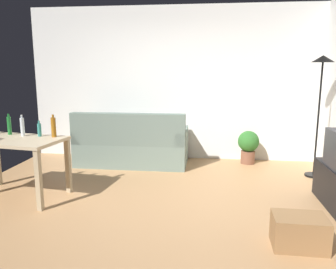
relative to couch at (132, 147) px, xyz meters
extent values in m
cube|color=tan|center=(0.66, -1.59, -0.32)|extent=(5.20, 4.40, 0.02)
cube|color=white|center=(0.66, 0.61, 1.04)|extent=(5.20, 0.10, 2.70)
cube|color=slate|center=(0.00, 0.06, -0.11)|extent=(1.86, 0.84, 0.40)
cube|color=slate|center=(0.00, -0.28, 0.35)|extent=(1.86, 0.16, 0.52)
cube|color=slate|center=(0.85, 0.06, 0.20)|extent=(0.16, 0.84, 0.22)
cube|color=slate|center=(-0.85, 0.06, 0.20)|extent=(0.16, 0.84, 0.22)
cylinder|color=black|center=(2.91, -0.30, -0.29)|extent=(0.26, 0.26, 0.03)
cylinder|color=black|center=(2.91, -0.30, 0.56)|extent=(0.03, 0.03, 1.68)
cone|color=black|center=(2.91, -0.30, 1.45)|extent=(0.32, 0.32, 0.10)
cube|color=#C6B28E|center=(-1.13, -1.64, 0.43)|extent=(1.29, 0.87, 0.04)
cube|color=tan|center=(-0.62, -2.03, 0.05)|extent=(0.07, 0.07, 0.72)
cube|color=tan|center=(-0.53, -1.42, 0.05)|extent=(0.07, 0.07, 0.72)
cylinder|color=brown|center=(1.98, 0.31, -0.20)|extent=(0.24, 0.24, 0.22)
sphere|color=#2D6B28|center=(1.98, 0.31, 0.08)|extent=(0.36, 0.36, 0.36)
cube|color=olive|center=(2.15, -2.53, -0.16)|extent=(0.49, 0.35, 0.30)
cylinder|color=#1E722D|center=(-1.32, -1.40, 0.57)|extent=(0.05, 0.05, 0.24)
cylinder|color=#1E722D|center=(-1.32, -1.40, 0.71)|extent=(0.02, 0.02, 0.04)
cylinder|color=silver|center=(-1.09, -1.47, 0.57)|extent=(0.05, 0.05, 0.24)
cylinder|color=silver|center=(-1.09, -1.47, 0.71)|extent=(0.02, 0.02, 0.04)
cylinder|color=teal|center=(-0.87, -1.47, 0.54)|extent=(0.05, 0.05, 0.17)
cylinder|color=teal|center=(-0.87, -1.47, 0.64)|extent=(0.02, 0.02, 0.04)
cylinder|color=#9E6019|center=(-0.66, -1.49, 0.58)|extent=(0.06, 0.06, 0.25)
cylinder|color=#9E6019|center=(-0.66, -1.49, 0.72)|extent=(0.03, 0.03, 0.04)
camera|label=1|loc=(1.31, -5.55, 1.31)|focal=36.53mm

